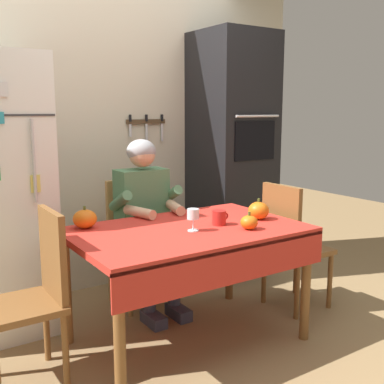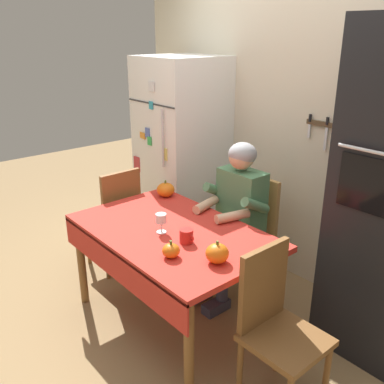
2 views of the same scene
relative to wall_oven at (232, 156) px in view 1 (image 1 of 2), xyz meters
name	(u,v)px [view 1 (image 1 of 2)]	position (x,y,z in m)	size (l,w,h in m)	color
ground_plane	(196,347)	(-1.05, -1.00, -1.05)	(10.00, 10.00, 0.00)	#93754C
back_wall_assembly	(109,128)	(-1.00, 0.35, 0.25)	(3.70, 0.13, 2.60)	beige
wall_oven	(232,156)	(0.00, 0.00, 0.00)	(0.60, 0.64, 2.10)	black
dining_table	(189,242)	(-1.05, -0.92, -0.39)	(1.40, 0.90, 0.74)	brown
chair_behind_person	(135,235)	(-1.02, -0.13, -0.54)	(0.40, 0.40, 0.93)	tan
seated_person	(146,211)	(-1.02, -0.32, -0.31)	(0.47, 0.55, 1.25)	#38384C
chair_right_side	(290,241)	(-0.15, -0.89, -0.54)	(0.40, 0.40, 0.93)	brown
chair_left_side	(36,290)	(-1.95, -0.81, -0.54)	(0.40, 0.40, 0.93)	brown
coffee_mug	(219,218)	(-0.84, -0.95, -0.26)	(0.12, 0.09, 0.09)	#B2231E
wine_glass	(193,215)	(-1.06, -0.98, -0.22)	(0.07, 0.07, 0.13)	white
pumpkin_large	(258,211)	(-0.54, -0.97, -0.25)	(0.14, 0.14, 0.14)	orange
pumpkin_medium	(249,222)	(-0.76, -1.14, -0.27)	(0.11, 0.11, 0.11)	orange
pumpkin_small	(85,219)	(-1.57, -0.56, -0.25)	(0.15, 0.15, 0.14)	orange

